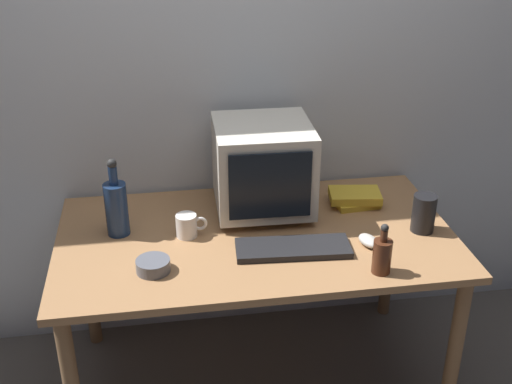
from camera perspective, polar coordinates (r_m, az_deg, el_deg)
ground_plane at (r=2.93m, az=0.00°, el=-15.88°), size 6.00×6.00×0.00m
back_wall at (r=2.74m, az=-1.61°, el=11.11°), size 4.00×0.08×2.50m
desk at (r=2.55m, az=0.00°, el=-5.25°), size 1.52×0.85×0.72m
crt_monitor at (r=2.60m, az=0.61°, el=2.22°), size 0.39×0.40×0.37m
keyboard at (r=2.40m, az=3.26°, el=-4.94°), size 0.43×0.18×0.02m
computer_mouse at (r=2.46m, az=9.84°, el=-4.23°), size 0.09×0.11×0.04m
bottle_tall at (r=2.51m, az=-12.14°, el=-1.25°), size 0.09×0.09×0.31m
bottle_short at (r=2.29m, az=11.00°, el=-5.41°), size 0.07×0.07×0.19m
book_stack at (r=2.74m, az=8.70°, el=-0.51°), size 0.23×0.16×0.06m
mug at (r=2.49m, az=-6.04°, el=-2.94°), size 0.12×0.08×0.09m
cd_spindle at (r=2.30m, az=-9.00°, el=-6.38°), size 0.12×0.12×0.04m
metal_canister at (r=2.58m, az=14.49°, el=-1.81°), size 0.09×0.09×0.15m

